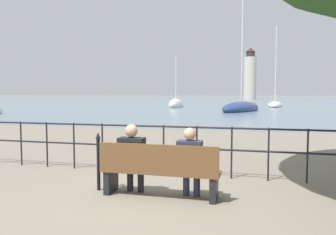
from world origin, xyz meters
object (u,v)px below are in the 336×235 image
object	(u,v)px
park_bench	(159,171)
sailboat_0	(241,108)
seated_person_left	(132,155)
closed_umbrella	(98,158)
sailboat_4	(176,105)
harbor_lighthouse	(250,75)
seated_person_right	(190,159)
sailboat_2	(275,105)

from	to	relation	value
park_bench	sailboat_0	distance (m)	29.34
seated_person_left	closed_umbrella	xyz separation A→B (m)	(-0.66, 0.05, -0.08)
closed_umbrella	sailboat_0	distance (m)	29.25
sailboat_4	harbor_lighthouse	distance (m)	89.94
park_bench	seated_person_right	distance (m)	0.54
park_bench	sailboat_2	distance (m)	42.71
sailboat_2	sailboat_4	xyz separation A→B (m)	(-12.93, -4.88, 0.06)
sailboat_2	harbor_lighthouse	distance (m)	84.82
seated_person_left	closed_umbrella	world-z (taller)	seated_person_left
park_bench	sailboat_4	size ratio (longest dim) A/B	0.27
sailboat_0	sailboat_2	size ratio (longest dim) A/B	1.07
seated_person_right	closed_umbrella	world-z (taller)	seated_person_right
closed_umbrella	harbor_lighthouse	distance (m)	126.90
seated_person_left	harbor_lighthouse	distance (m)	126.94
harbor_lighthouse	closed_umbrella	bearing A→B (deg)	-90.40
sailboat_0	harbor_lighthouse	xyz separation A→B (m)	(-0.48, 97.39, 8.86)
seated_person_left	seated_person_right	size ratio (longest dim) A/B	1.03
sailboat_0	seated_person_left	bearing A→B (deg)	-74.62
sailboat_0	sailboat_2	distance (m)	13.77
seated_person_left	sailboat_2	bearing A→B (deg)	83.60
park_bench	closed_umbrella	world-z (taller)	closed_umbrella
park_bench	seated_person_left	world-z (taller)	seated_person_left
sailboat_0	harbor_lighthouse	distance (m)	97.79
park_bench	sailboat_4	distance (m)	38.61
seated_person_right	sailboat_2	distance (m)	42.58
park_bench	sailboat_4	xyz separation A→B (m)	(-8.67, 37.62, -0.09)
seated_person_left	sailboat_0	bearing A→B (deg)	88.64
harbor_lighthouse	seated_person_right	bearing A→B (deg)	-89.65
seated_person_right	harbor_lighthouse	bearing A→B (deg)	90.35
closed_umbrella	harbor_lighthouse	xyz separation A→B (m)	(0.88, 126.60, 8.60)
closed_umbrella	seated_person_right	bearing A→B (deg)	-1.56
sailboat_0	sailboat_2	bearing A→B (deg)	89.59
closed_umbrella	sailboat_0	xyz separation A→B (m)	(1.35, 29.22, -0.26)
sailboat_2	sailboat_0	bearing A→B (deg)	-100.15
seated_person_right	sailboat_4	size ratio (longest dim) A/B	0.16
seated_person_left	sailboat_4	bearing A→B (deg)	102.29
sailboat_0	sailboat_4	bearing A→B (deg)	153.73
park_bench	harbor_lighthouse	bearing A→B (deg)	90.13
park_bench	seated_person_right	world-z (taller)	seated_person_right
seated_person_right	sailboat_4	distance (m)	38.64
sailboat_0	park_bench	bearing A→B (deg)	-73.64
sailboat_2	seated_person_left	bearing A→B (deg)	-89.39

